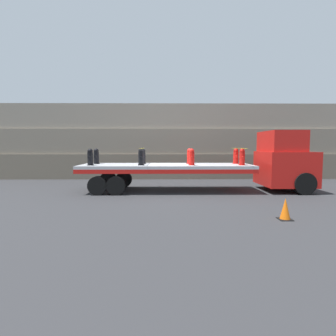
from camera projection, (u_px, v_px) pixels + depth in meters
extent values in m
plane|color=#2D2D30|center=(166.00, 191.00, 13.54)|extent=(120.00, 120.00, 0.00)
cube|color=#706656|center=(166.00, 165.00, 19.66)|extent=(60.00, 3.00, 1.76)
cube|color=gray|center=(166.00, 142.00, 19.66)|extent=(60.00, 3.00, 1.76)
cube|color=gray|center=(166.00, 118.00, 19.67)|extent=(60.00, 3.00, 1.76)
cube|color=red|center=(285.00, 168.00, 13.51)|extent=(2.39, 2.57, 1.73)
cube|color=red|center=(281.00, 141.00, 13.40)|extent=(1.67, 2.37, 1.04)
cube|color=black|center=(298.00, 162.00, 13.49)|extent=(0.96, 2.26, 0.97)
cylinder|color=black|center=(305.00, 184.00, 12.35)|extent=(1.05, 0.28, 1.05)
cylinder|color=black|center=(282.00, 178.00, 14.79)|extent=(1.05, 0.28, 1.05)
cube|color=#B2B2B7|center=(166.00, 166.00, 13.43)|extent=(8.65, 2.57, 0.15)
cube|color=red|center=(166.00, 172.00, 12.21)|extent=(8.65, 0.08, 0.20)
cube|color=red|center=(166.00, 167.00, 14.69)|extent=(8.65, 0.08, 0.20)
cylinder|color=black|center=(116.00, 186.00, 12.30)|extent=(0.89, 0.30, 0.89)
cylinder|color=black|center=(124.00, 179.00, 14.66)|extent=(0.89, 0.30, 0.89)
cylinder|color=black|center=(97.00, 186.00, 12.29)|extent=(0.89, 0.30, 0.89)
cylinder|color=black|center=(108.00, 179.00, 14.65)|extent=(0.89, 0.30, 0.89)
cylinder|color=black|center=(90.00, 165.00, 12.82)|extent=(0.34, 0.34, 0.03)
cylinder|color=black|center=(90.00, 159.00, 12.80)|extent=(0.27, 0.27, 0.63)
sphere|color=black|center=(90.00, 151.00, 12.77)|extent=(0.26, 0.26, 0.26)
cylinder|color=black|center=(89.00, 157.00, 12.58)|extent=(0.12, 0.15, 0.12)
cylinder|color=black|center=(91.00, 157.00, 13.00)|extent=(0.12, 0.15, 0.12)
cylinder|color=black|center=(96.00, 163.00, 13.95)|extent=(0.34, 0.34, 0.03)
cylinder|color=black|center=(96.00, 158.00, 13.93)|extent=(0.27, 0.27, 0.63)
sphere|color=black|center=(96.00, 151.00, 13.90)|extent=(0.26, 0.26, 0.26)
cylinder|color=black|center=(95.00, 157.00, 13.71)|extent=(0.12, 0.15, 0.12)
cylinder|color=black|center=(97.00, 156.00, 14.13)|extent=(0.12, 0.15, 0.12)
cylinder|color=black|center=(141.00, 165.00, 12.85)|extent=(0.34, 0.34, 0.03)
cylinder|color=black|center=(141.00, 159.00, 12.82)|extent=(0.27, 0.27, 0.63)
sphere|color=black|center=(141.00, 151.00, 12.79)|extent=(0.26, 0.26, 0.26)
cylinder|color=black|center=(141.00, 157.00, 12.61)|extent=(0.12, 0.15, 0.12)
cylinder|color=black|center=(141.00, 157.00, 13.03)|extent=(0.12, 0.15, 0.12)
cylinder|color=black|center=(143.00, 163.00, 13.98)|extent=(0.34, 0.34, 0.03)
cylinder|color=black|center=(143.00, 158.00, 13.95)|extent=(0.27, 0.27, 0.63)
sphere|color=black|center=(143.00, 151.00, 13.92)|extent=(0.26, 0.26, 0.26)
cylinder|color=black|center=(143.00, 157.00, 13.74)|extent=(0.12, 0.15, 0.12)
cylinder|color=black|center=(143.00, 156.00, 14.15)|extent=(0.12, 0.15, 0.12)
cylinder|color=red|center=(192.00, 165.00, 12.88)|extent=(0.34, 0.34, 0.03)
cylinder|color=red|center=(192.00, 159.00, 12.85)|extent=(0.27, 0.27, 0.63)
sphere|color=red|center=(192.00, 151.00, 12.82)|extent=(0.26, 0.26, 0.26)
cylinder|color=red|center=(192.00, 157.00, 12.64)|extent=(0.12, 0.15, 0.12)
cylinder|color=red|center=(191.00, 157.00, 13.05)|extent=(0.12, 0.15, 0.12)
cylinder|color=red|center=(189.00, 163.00, 14.00)|extent=(0.34, 0.34, 0.03)
cylinder|color=red|center=(189.00, 158.00, 13.98)|extent=(0.27, 0.27, 0.63)
sphere|color=red|center=(190.00, 151.00, 13.95)|extent=(0.26, 0.26, 0.26)
cylinder|color=red|center=(190.00, 157.00, 13.77)|extent=(0.12, 0.15, 0.12)
cylinder|color=red|center=(189.00, 156.00, 14.18)|extent=(0.12, 0.15, 0.12)
cylinder|color=red|center=(242.00, 165.00, 12.90)|extent=(0.34, 0.34, 0.03)
cylinder|color=red|center=(242.00, 159.00, 12.88)|extent=(0.27, 0.27, 0.63)
sphere|color=red|center=(242.00, 151.00, 12.85)|extent=(0.26, 0.26, 0.26)
cylinder|color=red|center=(243.00, 157.00, 12.66)|extent=(0.12, 0.15, 0.12)
cylinder|color=red|center=(241.00, 157.00, 13.08)|extent=(0.12, 0.15, 0.12)
cylinder|color=red|center=(236.00, 163.00, 14.03)|extent=(0.34, 0.34, 0.03)
cylinder|color=red|center=(236.00, 158.00, 14.01)|extent=(0.27, 0.27, 0.63)
sphere|color=red|center=(236.00, 151.00, 13.98)|extent=(0.26, 0.26, 0.26)
cylinder|color=red|center=(237.00, 156.00, 13.79)|extent=(0.12, 0.15, 0.12)
cylinder|color=red|center=(235.00, 156.00, 14.21)|extent=(0.12, 0.15, 0.12)
cube|color=yellow|center=(142.00, 148.00, 13.35)|extent=(0.05, 2.77, 0.01)
cube|color=yellow|center=(239.00, 148.00, 13.40)|extent=(0.05, 2.77, 0.01)
cube|color=black|center=(285.00, 219.00, 8.19)|extent=(0.41, 0.41, 0.03)
cone|color=orange|center=(285.00, 208.00, 8.16)|extent=(0.31, 0.31, 0.65)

